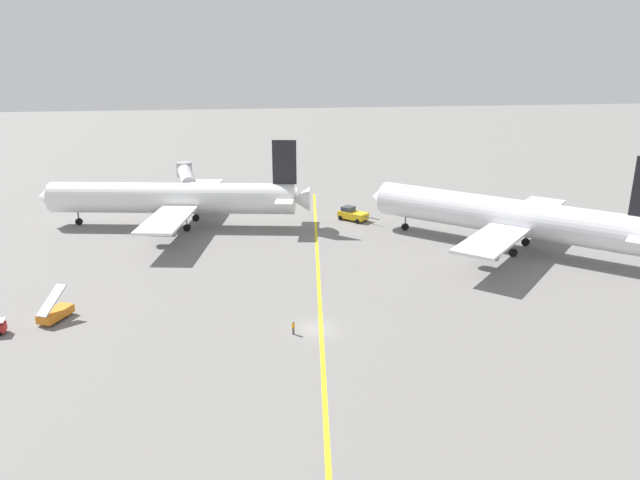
{
  "coord_description": "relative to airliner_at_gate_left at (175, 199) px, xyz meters",
  "views": [
    {
      "loc": [
        -9.22,
        -61.97,
        30.93
      ],
      "look_at": [
        3.86,
        21.95,
        4.0
      ],
      "focal_mm": 32.81,
      "sensor_mm": 36.0,
      "label": 1
    }
  ],
  "objects": [
    {
      "name": "airliner_at_gate_left",
      "position": [
        0.0,
        0.0,
        0.0
      ],
      "size": [
        51.29,
        41.39,
        16.31
      ],
      "color": "white",
      "rests_on": "ground"
    },
    {
      "name": "ground_plane",
      "position": [
        19.71,
        -47.45,
        -5.3
      ],
      "size": [
        600.0,
        600.0,
        0.0
      ],
      "primitive_type": "plane",
      "color": "slate"
    },
    {
      "name": "airliner_being_pushed",
      "position": [
        55.14,
        -22.08,
        0.17
      ],
      "size": [
        40.47,
        39.29,
        17.25
      ],
      "color": "silver",
      "rests_on": "ground"
    },
    {
      "name": "gse_stair_truck_yellow",
      "position": [
        -11.41,
        -40.05,
        -4.28
      ],
      "size": [
        3.73,
        4.92,
        4.06
      ],
      "color": "orange",
      "rests_on": "ground"
    },
    {
      "name": "pushback_tug",
      "position": [
        33.78,
        -1.28,
        -4.07
      ],
      "size": [
        7.13,
        7.48,
        2.91
      ],
      "color": "gold",
      "rests_on": "ground"
    },
    {
      "name": "ground_crew_wing_walker_right",
      "position": [
        16.88,
        -48.33,
        -4.49
      ],
      "size": [
        0.36,
        0.36,
        1.58
      ],
      "color": "#4C4C51",
      "rests_on": "ground"
    },
    {
      "name": "jet_bridge",
      "position": [
        0.24,
        28.74,
        -1.13
      ],
      "size": [
        5.79,
        19.74,
        5.95
      ],
      "color": "#B7B7BC",
      "rests_on": "ground"
    },
    {
      "name": "taxiway_stripe",
      "position": [
        21.62,
        -37.45,
        -5.3
      ],
      "size": [
        16.44,
        119.0,
        0.01
      ],
      "primitive_type": "cube",
      "rotation": [
        0.0,
        0.0,
        -0.13
      ],
      "color": "yellow",
      "rests_on": "ground"
    }
  ]
}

